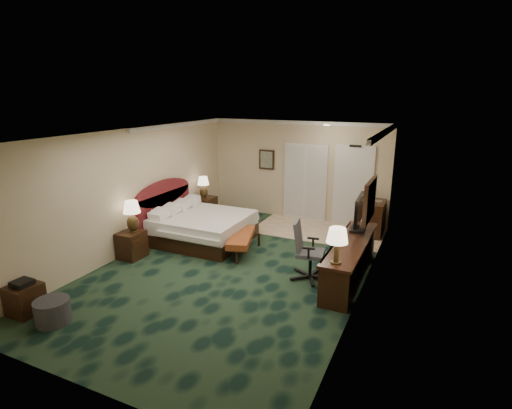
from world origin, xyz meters
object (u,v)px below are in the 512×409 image
at_px(bed, 204,228).
at_px(desk_chair, 311,251).
at_px(bed_bench, 241,244).
at_px(lamp_far, 203,187).
at_px(side_table, 25,299).
at_px(lamp_near, 132,216).
at_px(ottoman, 53,311).
at_px(nightstand_far, 204,209).
at_px(tv, 359,214).
at_px(nightstand_near, 132,245).
at_px(desk, 350,261).
at_px(minibar, 374,218).

xyz_separation_m(bed, desk_chair, (2.90, -0.86, 0.24)).
bearing_deg(bed_bench, lamp_far, 122.48).
bearing_deg(side_table, bed, 77.83).
relative_size(lamp_near, ottoman, 1.28).
distance_m(lamp_far, desk_chair, 4.34).
height_order(nightstand_far, bed_bench, nightstand_far).
bearing_deg(bed, lamp_far, 121.41).
xyz_separation_m(ottoman, tv, (3.81, 4.09, 0.92)).
distance_m(nightstand_near, ottoman, 2.56).
height_order(bed_bench, ottoman, bed_bench).
distance_m(nightstand_near, tv, 4.79).
xyz_separation_m(bed_bench, side_table, (-2.01, -3.67, 0.02)).
bearing_deg(lamp_near, lamp_far, 89.69).
bearing_deg(lamp_near, bed_bench, 29.71).
xyz_separation_m(nightstand_near, ottoman, (0.63, -2.48, -0.10)).
bearing_deg(nightstand_near, ottoman, -75.79).
xyz_separation_m(desk, tv, (-0.01, 0.69, 0.73)).
relative_size(side_table, desk_chair, 0.44).
bearing_deg(tv, side_table, -140.34).
bearing_deg(side_table, tv, 42.73).
distance_m(bed, lamp_near, 1.76).
bearing_deg(nightstand_far, lamp_near, -89.97).
relative_size(lamp_far, desk, 0.23).
distance_m(nightstand_near, desk, 4.55).
bearing_deg(side_table, lamp_far, 89.58).
distance_m(bed, ottoman, 3.99).
bearing_deg(desk_chair, side_table, -148.49).
relative_size(bed, nightstand_far, 3.12).
relative_size(ottoman, tv, 0.57).
bearing_deg(nightstand_far, lamp_far, -67.77).
relative_size(lamp_far, ottoman, 1.13).
xyz_separation_m(desk_chair, minibar, (0.71, 2.99, -0.14)).
bearing_deg(desk, lamp_far, 156.51).
height_order(nightstand_far, ottoman, nightstand_far).
bearing_deg(nightstand_far, desk, -23.86).
distance_m(ottoman, side_table, 0.62).
bearing_deg(minibar, nightstand_near, -140.96).
bearing_deg(bed_bench, minibar, 27.10).
bearing_deg(bed_bench, tv, -7.85).
bearing_deg(side_table, desk, 37.46).
xyz_separation_m(lamp_far, minibar, (4.43, 0.79, -0.52)).
distance_m(lamp_near, desk, 4.53).
height_order(lamp_far, bed_bench, lamp_far).
relative_size(nightstand_near, nightstand_far, 0.88).
xyz_separation_m(nightstand_far, lamp_near, (0.00, -2.82, 0.59)).
bearing_deg(bed, tv, 1.82).
bearing_deg(desk_chair, bed, 155.35).
relative_size(ottoman, desk_chair, 0.47).
distance_m(nightstand_near, desk_chair, 3.83).
bearing_deg(lamp_near, tv, 19.41).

